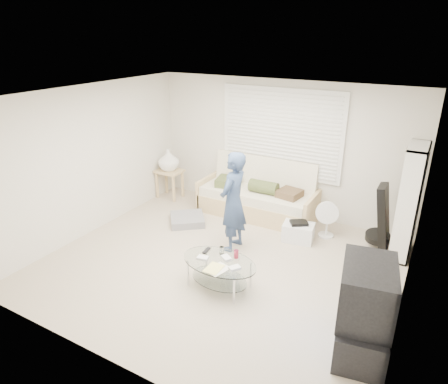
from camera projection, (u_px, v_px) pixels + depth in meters
The scene contains 13 objects.
ground at pixel (221, 263), 6.05m from camera, with size 5.00×5.00×0.00m, color tan.
room_shell at pixel (237, 152), 5.83m from camera, with size 5.02×4.52×2.51m.
window_blinds at pixel (280, 133), 7.25m from camera, with size 2.32×0.08×1.62m.
futon_sofa at pixel (258, 197), 7.55m from camera, with size 2.21×0.89×1.08m.
grey_floor_pillow at pixel (187, 219), 7.31m from camera, with size 0.59×0.59×0.13m, color slate.
side_table at pixel (169, 162), 8.17m from camera, with size 0.53×0.43×1.05m.
bookshelf at pixel (409, 202), 6.00m from camera, with size 0.28×0.74×1.77m.
guitar_case at pixel (382, 222), 6.30m from camera, with size 0.38×0.39×1.07m.
floor_fan at pixel (328, 216), 6.72m from camera, with size 0.40×0.26×0.64m.
storage_bin at pixel (298, 232), 6.67m from camera, with size 0.55×0.42×0.35m.
tv_unit at pixel (364, 310), 4.26m from camera, with size 0.68×1.05×1.06m.
coffee_table at pixel (220, 266), 5.39m from camera, with size 1.13×0.76×0.52m.
standing_person at pixel (233, 202), 6.19m from camera, with size 0.59×0.39×1.62m, color navy.
Camera 1 is at (2.60, -4.51, 3.28)m, focal length 32.00 mm.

